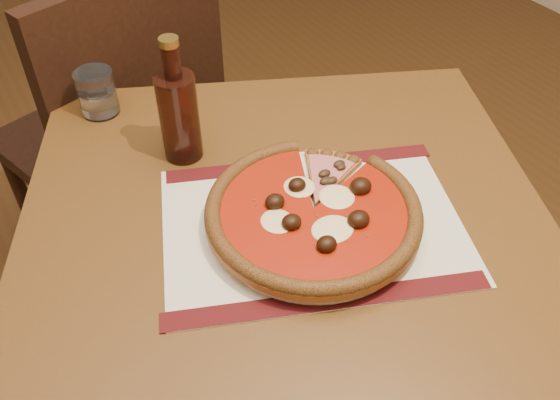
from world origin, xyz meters
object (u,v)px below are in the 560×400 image
object	(u,v)px
table	(286,267)
plate	(313,220)
pizza	(313,210)
bottle	(179,113)
chair_far	(122,127)
water_glass	(97,93)

from	to	relation	value
table	plate	xyz separation A→B (m)	(0.03, -0.02, 0.11)
pizza	bottle	distance (m)	0.27
chair_far	water_glass	distance (m)	0.36
table	pizza	world-z (taller)	pizza
chair_far	plate	world-z (taller)	chair_far
plate	bottle	xyz separation A→B (m)	(-0.09, 0.25, 0.07)
chair_far	plate	bearing A→B (deg)	80.12
chair_far	plate	distance (m)	0.72
table	bottle	size ratio (longest dim) A/B	4.93
pizza	bottle	bearing A→B (deg)	110.42
table	bottle	xyz separation A→B (m)	(-0.06, 0.23, 0.19)
chair_far	pizza	world-z (taller)	chair_far
table	plate	distance (m)	0.12
water_glass	bottle	distance (m)	0.21
pizza	water_glass	size ratio (longest dim) A/B	3.82
chair_far	water_glass	bearing A→B (deg)	52.94
pizza	table	bearing A→B (deg)	141.15
chair_far	plate	xyz separation A→B (m)	(0.09, -0.68, 0.23)
plate	bottle	distance (m)	0.28
bottle	chair_far	bearing A→B (deg)	89.35
table	water_glass	xyz separation A→B (m)	(-0.14, 0.42, 0.14)
pizza	water_glass	bearing A→B (deg)	111.32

